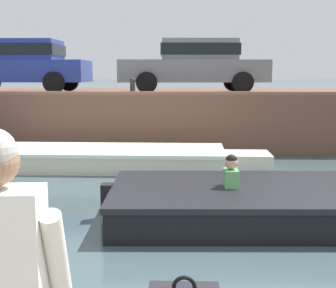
% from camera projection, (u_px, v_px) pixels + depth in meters
% --- Properties ---
extents(ground_plane, '(400.00, 400.00, 0.00)m').
position_uv_depth(ground_plane, '(200.00, 208.00, 7.53)').
color(ground_plane, '#3D5156').
extents(far_quay_wall, '(60.00, 6.00, 1.60)m').
position_uv_depth(far_quay_wall, '(190.00, 115.00, 15.29)').
color(far_quay_wall, brown).
rests_on(far_quay_wall, ground).
extents(far_wall_coping, '(60.00, 0.24, 0.08)m').
position_uv_depth(far_wall_coping, '(193.00, 93.00, 12.32)').
color(far_wall_coping, brown).
rests_on(far_wall_coping, far_quay_wall).
extents(boat_moored_central_cream, '(6.48, 1.98, 0.45)m').
position_uv_depth(boat_moored_central_cream, '(117.00, 158.00, 10.73)').
color(boat_moored_central_cream, silver).
rests_on(boat_moored_central_cream, ground).
extents(motorboat_passing, '(7.12, 2.45, 0.98)m').
position_uv_depth(motorboat_passing, '(327.00, 203.00, 6.91)').
color(motorboat_passing, black).
rests_on(motorboat_passing, ground).
extents(car_left_inner_blue, '(4.07, 2.03, 1.54)m').
position_uv_depth(car_left_inner_blue, '(22.00, 64.00, 14.01)').
color(car_left_inner_blue, '#233893').
rests_on(car_left_inner_blue, far_quay_wall).
extents(car_centre_grey, '(4.44, 2.07, 1.54)m').
position_uv_depth(car_centre_grey, '(195.00, 63.00, 13.87)').
color(car_centre_grey, slate).
rests_on(car_centre_grey, far_quay_wall).
extents(mooring_bollard_mid, '(0.15, 0.15, 0.45)m').
position_uv_depth(mooring_bollard_mid, '(133.00, 85.00, 12.46)').
color(mooring_bollard_mid, '#2D2B28').
rests_on(mooring_bollard_mid, far_quay_wall).
extents(person_seated_left, '(0.55, 0.55, 0.97)m').
position_uv_depth(person_seated_left, '(3.00, 269.00, 1.94)').
color(person_seated_left, '#282833').
rests_on(person_seated_left, near_quay).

